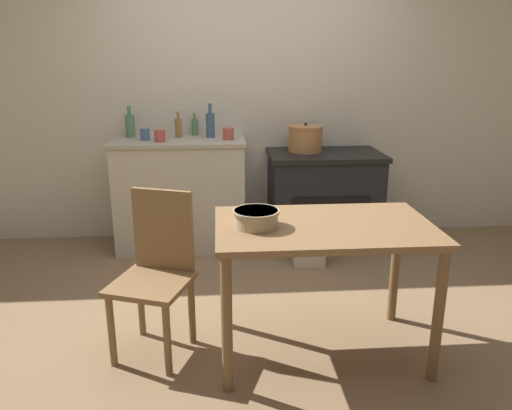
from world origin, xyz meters
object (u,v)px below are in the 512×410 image
object	(u,v)px
stove	(323,198)
work_table	(323,243)
mixing_bowl_large	(256,217)
cup_center	(160,136)
bottle_far_left	(210,124)
bottle_left	(179,127)
chair	(156,269)
cup_mid_right	(228,134)
bottle_center_left	(130,125)
cup_center_right	(145,134)
stock_pot	(305,138)
bottle_mid_left	(195,127)
flour_sack	(309,244)

from	to	relation	value
stove	work_table	distance (m)	1.78
mixing_bowl_large	cup_center	world-z (taller)	cup_center
bottle_far_left	bottle_left	bearing A→B (deg)	175.28
chair	cup_mid_right	bearing A→B (deg)	94.25
work_table	cup_mid_right	size ratio (longest dim) A/B	11.83
bottle_center_left	cup_center_right	xyz separation A→B (m)	(0.15, -0.17, -0.06)
stock_pot	bottle_far_left	bearing A→B (deg)	177.37
bottle_far_left	bottle_left	world-z (taller)	bottle_far_left
work_table	cup_center	world-z (taller)	cup_center
stove	cup_center	xyz separation A→B (m)	(-1.40, -0.09, 0.59)
stove	mixing_bowl_large	distance (m)	1.93
chair	cup_center_right	size ratio (longest dim) A/B	9.55
bottle_center_left	cup_mid_right	bearing A→B (deg)	-13.34
bottle_far_left	cup_mid_right	bearing A→B (deg)	-40.50
bottle_left	cup_center_right	world-z (taller)	bottle_left
bottle_left	cup_mid_right	world-z (taller)	bottle_left
bottle_mid_left	cup_center_right	size ratio (longest dim) A/B	2.02
bottle_far_left	work_table	bearing A→B (deg)	-71.17
flour_sack	bottle_far_left	size ratio (longest dim) A/B	1.21
stove	bottle_far_left	bearing A→B (deg)	174.15
flour_sack	cup_center	size ratio (longest dim) A/B	3.58
chair	bottle_mid_left	distance (m)	1.94
cup_center	stove	bearing A→B (deg)	3.86
bottle_left	cup_center	xyz separation A→B (m)	(-0.14, -0.22, -0.04)
chair	mixing_bowl_large	distance (m)	0.66
stove	bottle_center_left	xyz separation A→B (m)	(-1.68, 0.17, 0.64)
flour_sack	stock_pot	bearing A→B (deg)	85.46
bottle_mid_left	work_table	bearing A→B (deg)	-68.76
stock_pot	bottle_left	xyz separation A→B (m)	(-1.10, 0.06, 0.10)
work_table	bottle_left	world-z (taller)	bottle_left
chair	bottle_mid_left	world-z (taller)	bottle_mid_left
stove	bottle_far_left	xyz separation A→B (m)	(-0.99, 0.10, 0.65)
cup_center	cup_center_right	size ratio (longest dim) A/B	1.01
work_table	stove	bearing A→B (deg)	77.93
cup_center_right	cup_center	bearing A→B (deg)	-36.78
flour_sack	bottle_mid_left	world-z (taller)	bottle_mid_left
mixing_bowl_large	cup_mid_right	xyz separation A→B (m)	(-0.10, 1.71, 0.18)
bottle_center_left	work_table	bearing A→B (deg)	-55.25
stove	cup_mid_right	xyz separation A→B (m)	(-0.84, -0.03, 0.59)
work_table	bottle_left	distance (m)	2.08
bottle_mid_left	cup_center_right	distance (m)	0.47
stock_pot	cup_mid_right	xyz separation A→B (m)	(-0.67, -0.09, 0.06)
mixing_bowl_large	bottle_mid_left	size ratio (longest dim) A/B	1.28
flour_sack	bottle_far_left	world-z (taller)	bottle_far_left
chair	cup_mid_right	size ratio (longest dim) A/B	9.37
bottle_far_left	bottle_mid_left	bearing A→B (deg)	135.17
chair	bottle_mid_left	xyz separation A→B (m)	(0.16, 1.85, 0.54)
stock_pot	bottle_center_left	distance (m)	1.52
stock_pot	stove	bearing A→B (deg)	-20.81
bottle_far_left	bottle_center_left	bearing A→B (deg)	174.08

